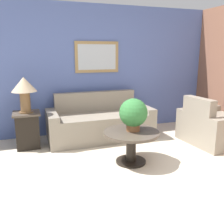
# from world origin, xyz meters

# --- Properties ---
(ground_plane) EXTENTS (20.00, 20.00, 0.00)m
(ground_plane) POSITION_xyz_m (0.00, 0.00, 0.00)
(ground_plane) COLOR beige
(wall_back) EXTENTS (7.08, 0.09, 2.60)m
(wall_back) POSITION_xyz_m (0.00, 2.84, 1.30)
(wall_back) COLOR #5166A8
(wall_back) RESTS_ON ground_plane
(couch_main) EXTENTS (2.02, 0.86, 0.88)m
(couch_main) POSITION_xyz_m (-0.08, 2.30, 0.30)
(couch_main) COLOR gray
(couch_main) RESTS_ON ground_plane
(armchair) EXTENTS (1.06, 1.10, 0.88)m
(armchair) POSITION_xyz_m (1.84, 1.36, 0.30)
(armchair) COLOR gray
(armchair) RESTS_ON ground_plane
(coffee_table) EXTENTS (0.84, 0.84, 0.50)m
(coffee_table) POSITION_xyz_m (0.04, 1.05, 0.36)
(coffee_table) COLOR black
(coffee_table) RESTS_ON ground_plane
(side_table) EXTENTS (0.46, 0.46, 0.64)m
(side_table) POSITION_xyz_m (-1.44, 2.25, 0.33)
(side_table) COLOR black
(side_table) RESTS_ON ground_plane
(table_lamp) EXTENTS (0.42, 0.42, 0.62)m
(table_lamp) POSITION_xyz_m (-1.44, 2.25, 1.07)
(table_lamp) COLOR brown
(table_lamp) RESTS_ON side_table
(potted_plant_on_table) EXTENTS (0.43, 0.43, 0.50)m
(potted_plant_on_table) POSITION_xyz_m (0.08, 1.08, 0.77)
(potted_plant_on_table) COLOR brown
(potted_plant_on_table) RESTS_ON coffee_table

